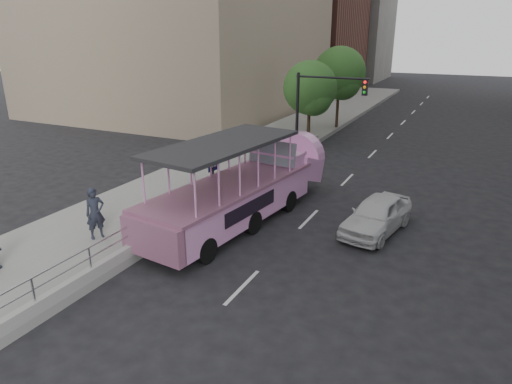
{
  "coord_description": "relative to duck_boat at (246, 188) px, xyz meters",
  "views": [
    {
      "loc": [
        6.77,
        -12.82,
        7.43
      ],
      "look_at": [
        -0.3,
        1.63,
        1.76
      ],
      "focal_mm": 32.0,
      "sensor_mm": 36.0,
      "label": 1
    }
  ],
  "objects": [
    {
      "name": "ground",
      "position": [
        1.47,
        -3.05,
        -1.31
      ],
      "size": [
        160.0,
        160.0,
        0.0
      ],
      "primitive_type": "plane",
      "color": "black"
    },
    {
      "name": "sidewalk",
      "position": [
        -4.28,
        6.95,
        -1.16
      ],
      "size": [
        5.5,
        80.0,
        0.3
      ],
      "primitive_type": "cube",
      "color": "gray",
      "rests_on": "ground"
    },
    {
      "name": "kerb_wall",
      "position": [
        -1.65,
        -1.05,
        -0.83
      ],
      "size": [
        0.24,
        30.0,
        0.36
      ],
      "primitive_type": "cube",
      "color": "#A9A9A4",
      "rests_on": "sidewalk"
    },
    {
      "name": "guardrail",
      "position": [
        -1.65,
        -1.05,
        -0.17
      ],
      "size": [
        0.07,
        22.0,
        0.71
      ],
      "color": "silver",
      "rests_on": "kerb_wall"
    },
    {
      "name": "duck_boat",
      "position": [
        0.0,
        0.0,
        0.0
      ],
      "size": [
        3.84,
        10.85,
        3.53
      ],
      "color": "black",
      "rests_on": "ground"
    },
    {
      "name": "car",
      "position": [
        5.25,
        0.94,
        -0.6
      ],
      "size": [
        2.42,
        4.38,
        1.41
      ],
      "primitive_type": "imported",
      "rotation": [
        0.0,
        0.0,
        -0.19
      ],
      "color": "silver",
      "rests_on": "ground"
    },
    {
      "name": "pedestrian_near",
      "position": [
        -3.65,
        -4.74,
        -0.05
      ],
      "size": [
        0.72,
        0.83,
        1.91
      ],
      "primitive_type": "imported",
      "rotation": [
        0.0,
        0.0,
        1.12
      ],
      "color": "#232834",
      "rests_on": "sidewalk"
    },
    {
      "name": "parking_sign",
      "position": [
        -1.52,
        -0.05,
        0.42
      ],
      "size": [
        0.11,
        0.62,
        2.76
      ],
      "color": "black",
      "rests_on": "ground"
    },
    {
      "name": "traffic_signal",
      "position": [
        -0.23,
        9.45,
        2.19
      ],
      "size": [
        4.2,
        0.32,
        5.2
      ],
      "color": "black",
      "rests_on": "ground"
    },
    {
      "name": "street_tree_near",
      "position": [
        -1.83,
        12.88,
        2.51
      ],
      "size": [
        3.52,
        3.52,
        5.72
      ],
      "color": "#362718",
      "rests_on": "ground"
    },
    {
      "name": "street_tree_far",
      "position": [
        -1.63,
        18.88,
        3.0
      ],
      "size": [
        3.97,
        3.97,
        6.45
      ],
      "color": "#362718",
      "rests_on": "ground"
    },
    {
      "name": "midrise_stone_b",
      "position": [
        -14.53,
        60.95,
        8.69
      ],
      "size": [
        16.0,
        14.0,
        20.0
      ],
      "primitive_type": "cube",
      "color": "gray",
      "rests_on": "ground"
    }
  ]
}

